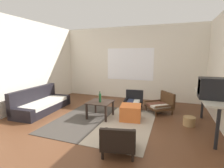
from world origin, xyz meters
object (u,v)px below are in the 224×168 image
couch (41,104)px  coffee_table (100,104)px  crt_television (214,88)px  ottoman_orange (131,113)px  armchair_corner (162,104)px  clay_vase (207,87)px  armchair_striped_foreground (118,141)px  glass_bottle (100,98)px  armchair_by_window (134,100)px  wicker_basket (189,121)px  console_shelf (210,99)px

couch → coffee_table: (1.88, 0.10, 0.15)m
crt_television → ottoman_orange: bearing=169.0°
crt_television → armchair_corner: bearing=130.3°
clay_vase → armchair_striped_foreground: bearing=-129.2°
armchair_striped_foreground → crt_television: size_ratio=1.27×
coffee_table → glass_bottle: bearing=-70.1°
crt_television → clay_vase: 0.70m
coffee_table → clay_vase: size_ratio=1.95×
armchair_by_window → clay_vase: (1.87, -0.61, 0.65)m
armchair_corner → wicker_basket: 1.03m
ottoman_orange → coffee_table: bearing=-172.0°
armchair_striped_foreground → wicker_basket: (1.21, 1.67, -0.13)m
armchair_corner → ottoman_orange: armchair_corner is taller
console_shelf → wicker_basket: console_shelf is taller
wicker_basket → clay_vase: bearing=34.5°
coffee_table → armchair_by_window: bearing=58.3°
armchair_by_window → glass_bottle: (-0.65, -1.13, 0.29)m
console_shelf → ottoman_orange: bearing=178.7°
couch → coffee_table: bearing=3.2°
coffee_table → glass_bottle: glass_bottle is taller
couch → armchair_corner: bearing=17.9°
armchair_striped_foreground → ottoman_orange: (-0.17, 1.56, -0.04)m
armchair_by_window → ottoman_orange: bearing=-82.1°
coffee_table → ottoman_orange: coffee_table is taller
coffee_table → armchair_by_window: (0.66, 1.08, -0.10)m
armchair_striped_foreground → crt_television: bearing=38.0°
clay_vase → wicker_basket: 0.91m
couch → console_shelf: console_shelf is taller
armchair_by_window → crt_television: bearing=-34.9°
console_shelf → glass_bottle: (-2.52, -0.12, -0.16)m
armchair_corner → wicker_basket: (0.68, -0.76, -0.15)m
couch → wicker_basket: bearing=4.7°
couch → wicker_basket: 4.08m
armchair_striped_foreground → ottoman_orange: armchair_striped_foreground is taller
couch → clay_vase: 4.51m
coffee_table → ottoman_orange: size_ratio=1.20×
crt_television → clay_vase: size_ratio=1.74×
ottoman_orange → wicker_basket: bearing=4.9°
glass_bottle → armchair_corner: bearing=34.9°
ottoman_orange → clay_vase: 1.91m
couch → coffee_table: size_ratio=3.02×
armchair_by_window → armchair_striped_foreground: 2.54m
armchair_corner → clay_vase: clay_vase is taller
ottoman_orange → clay_vase: (1.74, 0.36, 0.71)m
glass_bottle → console_shelf: bearing=2.8°
armchair_corner → ottoman_orange: (-0.71, -0.88, -0.06)m
crt_television → glass_bottle: 2.56m
couch → armchair_striped_foreground: couch is taller
armchair_striped_foreground → armchair_corner: 2.49m
coffee_table → glass_bottle: size_ratio=2.18×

